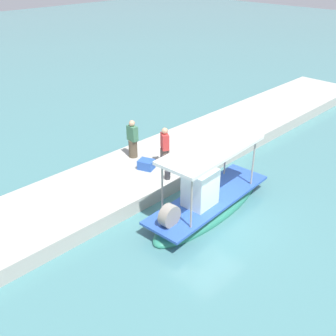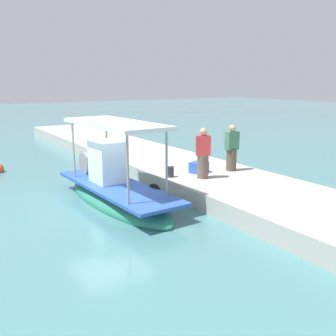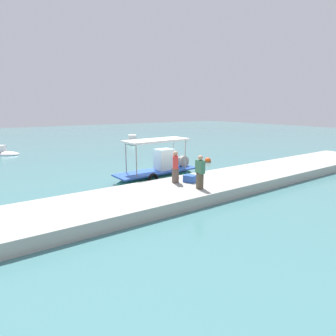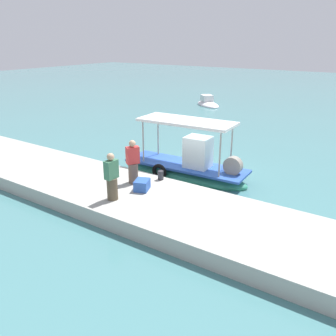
# 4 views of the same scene
# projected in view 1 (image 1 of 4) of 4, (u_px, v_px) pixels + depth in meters

# --- Properties ---
(ground_plane) EXTENTS (120.00, 120.00, 0.00)m
(ground_plane) POSITION_uv_depth(u_px,v_px,m) (206.00, 216.00, 15.27)
(ground_plane) COLOR #447B7E
(dock_quay) EXTENTS (36.00, 3.90, 0.59)m
(dock_quay) POSITION_uv_depth(u_px,v_px,m) (136.00, 174.00, 17.55)
(dock_quay) COLOR #ABABA2
(dock_quay) RESTS_ON ground_plane
(main_fishing_boat) EXTENTS (6.05, 2.04, 3.02)m
(main_fishing_boat) POSITION_uv_depth(u_px,v_px,m) (207.00, 202.00, 15.31)
(main_fishing_boat) COLOR #2D846A
(main_fishing_boat) RESTS_ON ground_plane
(fisherman_near_bollard) EXTENTS (0.54, 0.57, 1.77)m
(fisherman_near_bollard) POSITION_uv_depth(u_px,v_px,m) (165.00, 149.00, 17.20)
(fisherman_near_bollard) COLOR brown
(fisherman_near_bollard) RESTS_ON dock_quay
(fisherman_by_crate) EXTENTS (0.41, 0.51, 1.75)m
(fisherman_by_crate) POSITION_uv_depth(u_px,v_px,m) (133.00, 141.00, 17.98)
(fisherman_by_crate) COLOR brown
(fisherman_by_crate) RESTS_ON dock_quay
(mooring_bollard) EXTENTS (0.24, 0.24, 0.38)m
(mooring_bollard) POSITION_uv_depth(u_px,v_px,m) (168.00, 175.00, 16.50)
(mooring_bollard) COLOR #2D2D33
(mooring_bollard) RESTS_ON dock_quay
(cargo_crate) EXTENTS (0.70, 0.78, 0.40)m
(cargo_crate) POSITION_uv_depth(u_px,v_px,m) (146.00, 164.00, 17.26)
(cargo_crate) COLOR #2C57B0
(cargo_crate) RESTS_ON dock_quay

